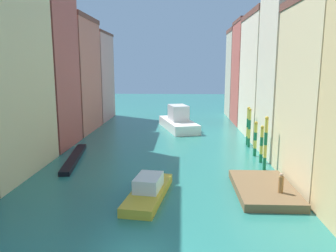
% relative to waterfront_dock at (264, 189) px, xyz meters
% --- Properties ---
extents(ground_plane, '(154.00, 154.00, 0.00)m').
position_rel_waterfront_dock_xyz_m(ground_plane, '(-8.58, 14.93, -0.30)').
color(ground_plane, '#28756B').
extents(building_left_2, '(7.42, 8.32, 21.77)m').
position_rel_waterfront_dock_xyz_m(building_left_2, '(-23.26, 14.16, 10.60)').
color(building_left_2, '#B25147').
rests_on(building_left_2, ground).
extents(building_left_3, '(7.42, 10.86, 16.72)m').
position_rel_waterfront_dock_xyz_m(building_left_3, '(-23.26, 24.10, 8.07)').
color(building_left_3, '#C6705B').
rests_on(building_left_3, ground).
extents(building_left_4, '(7.42, 10.28, 15.58)m').
position_rel_waterfront_dock_xyz_m(building_left_4, '(-23.26, 35.04, 7.50)').
color(building_left_4, tan).
rests_on(building_left_4, ground).
extents(building_right_2, '(7.42, 7.64, 21.38)m').
position_rel_waterfront_dock_xyz_m(building_right_2, '(6.10, 11.38, 10.40)').
color(building_right_2, beige).
rests_on(building_right_2, ground).
extents(building_right_3, '(7.42, 11.69, 16.74)m').
position_rel_waterfront_dock_xyz_m(building_right_3, '(6.10, 21.34, 8.08)').
color(building_right_3, beige).
rests_on(building_right_3, ground).
extents(building_right_4, '(7.42, 8.48, 17.10)m').
position_rel_waterfront_dock_xyz_m(building_right_4, '(6.10, 31.74, 8.26)').
color(building_right_4, '#B25147').
rests_on(building_right_4, ground).
extents(building_right_5, '(7.42, 7.67, 16.58)m').
position_rel_waterfront_dock_xyz_m(building_right_5, '(6.10, 40.09, 8.00)').
color(building_right_5, '#BCB299').
rests_on(building_right_5, ground).
extents(waterfront_dock, '(4.32, 7.39, 0.60)m').
position_rel_waterfront_dock_xyz_m(waterfront_dock, '(0.00, 0.00, 0.00)').
color(waterfront_dock, brown).
rests_on(waterfront_dock, ground).
extents(person_on_dock, '(0.36, 0.36, 1.47)m').
position_rel_waterfront_dock_xyz_m(person_on_dock, '(0.82, -1.47, 0.98)').
color(person_on_dock, olive).
rests_on(person_on_dock, waterfront_dock).
extents(mooring_pole_0, '(0.34, 0.34, 5.11)m').
position_rel_waterfront_dock_xyz_m(mooring_pole_0, '(1.43, 5.69, 2.31)').
color(mooring_pole_0, '#197247').
rests_on(mooring_pole_0, ground).
extents(mooring_pole_1, '(0.36, 0.36, 3.82)m').
position_rel_waterfront_dock_xyz_m(mooring_pole_1, '(1.67, 8.15, 1.66)').
color(mooring_pole_1, '#197247').
rests_on(mooring_pole_1, ground).
extents(mooring_pole_2, '(0.38, 0.38, 3.83)m').
position_rel_waterfront_dock_xyz_m(mooring_pole_2, '(1.58, 10.56, 1.67)').
color(mooring_pole_2, '#197247').
rests_on(mooring_pole_2, ground).
extents(mooring_pole_3, '(0.35, 0.35, 4.72)m').
position_rel_waterfront_dock_xyz_m(mooring_pole_3, '(1.73, 14.59, 2.11)').
color(mooring_pole_3, '#197247').
rests_on(mooring_pole_3, ground).
extents(mooring_pole_4, '(0.39, 0.39, 4.77)m').
position_rel_waterfront_dock_xyz_m(mooring_pole_4, '(1.79, 15.72, 2.14)').
color(mooring_pole_4, '#197247').
rests_on(mooring_pole_4, ground).
extents(vaporetto_white, '(6.58, 11.42, 3.73)m').
position_rel_waterfront_dock_xyz_m(vaporetto_white, '(-6.89, 25.81, 0.91)').
color(vaporetto_white, white).
rests_on(vaporetto_white, ground).
extents(gondola_black, '(2.55, 10.72, 0.43)m').
position_rel_waterfront_dock_xyz_m(gondola_black, '(-17.49, 8.22, -0.09)').
color(gondola_black, black).
rests_on(gondola_black, ground).
extents(motorboat_0, '(3.30, 7.69, 1.67)m').
position_rel_waterfront_dock_xyz_m(motorboat_0, '(-8.77, -1.32, 0.28)').
color(motorboat_0, gold).
rests_on(motorboat_0, ground).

